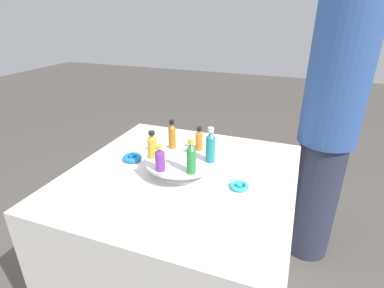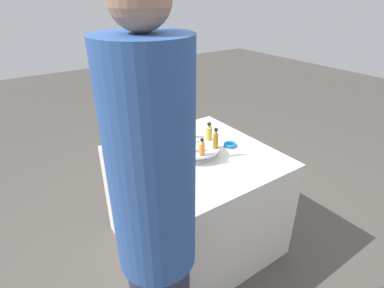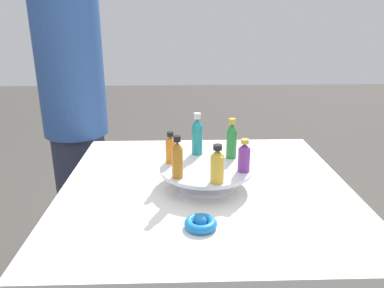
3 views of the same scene
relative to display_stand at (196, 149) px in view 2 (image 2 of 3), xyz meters
The scene contains 12 objects.
ground_plane 0.78m from the display_stand, ahead, with size 12.00×12.00×0.00m, color #4C4742.
party_table 0.41m from the display_stand, ahead, with size 0.96×0.96×0.74m.
display_stand is the anchor object (origin of this frame).
bottle_orange 0.15m from the display_stand, 18.78° to the right, with size 0.03×0.03×0.11m.
bottle_amber 0.15m from the display_stand, 41.22° to the left, with size 0.03×0.03×0.13m.
bottle_gold 0.15m from the display_stand, 101.22° to the left, with size 0.04×0.04×0.12m.
bottle_purple 0.15m from the display_stand, 161.22° to the left, with size 0.04×0.04×0.11m.
bottle_green 0.15m from the display_stand, 138.78° to the right, with size 0.04×0.04×0.14m.
bottle_teal 0.16m from the display_stand, 78.78° to the right, with size 0.04×0.04×0.15m.
ribbon_bow_blue 0.27m from the display_stand, 83.23° to the left, with size 0.09×0.09×0.04m.
ribbon_bow_teal 0.27m from the display_stand, 96.77° to the right, with size 0.08×0.08×0.02m.
person_figure 0.85m from the display_stand, 45.84° to the right, with size 0.30×0.30×1.76m.
Camera 2 is at (1.37, -0.98, 1.69)m, focal length 28.00 mm.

